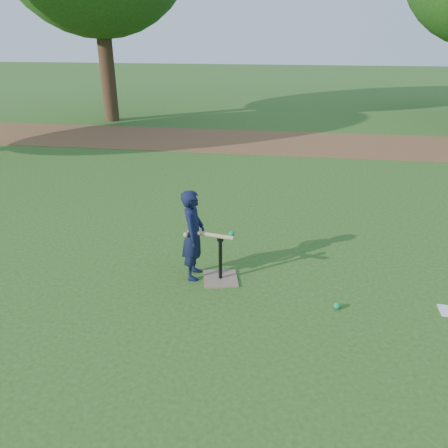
# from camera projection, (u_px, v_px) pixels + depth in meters

# --- Properties ---
(ground) EXTENTS (80.00, 80.00, 0.00)m
(ground) POSITION_uv_depth(u_px,v_px,m) (253.00, 272.00, 5.80)
(ground) COLOR #285116
(ground) RESTS_ON ground
(dirt_strip) EXTENTS (24.00, 3.00, 0.01)m
(dirt_strip) POSITION_uv_depth(u_px,v_px,m) (277.00, 142.00, 12.57)
(dirt_strip) COLOR brown
(dirt_strip) RESTS_ON ground
(child) EXTENTS (0.30, 0.44, 1.18)m
(child) POSITION_uv_depth(u_px,v_px,m) (193.00, 235.00, 5.47)
(child) COLOR #111633
(child) RESTS_ON ground
(wiffle_ball_ground) EXTENTS (0.08, 0.08, 0.08)m
(wiffle_ball_ground) POSITION_uv_depth(u_px,v_px,m) (337.00, 306.00, 5.01)
(wiffle_ball_ground) COLOR #0D904D
(wiffle_ball_ground) RESTS_ON ground
(batting_tee) EXTENTS (0.52, 0.52, 0.61)m
(batting_tee) POSITION_uv_depth(u_px,v_px,m) (220.00, 272.00, 5.58)
(batting_tee) COLOR #866E55
(batting_tee) RESTS_ON ground
(swing_action) EXTENTS (0.63, 0.22, 0.09)m
(swing_action) POSITION_uv_depth(u_px,v_px,m) (212.00, 235.00, 5.38)
(swing_action) COLOR tan
(swing_action) RESTS_ON ground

